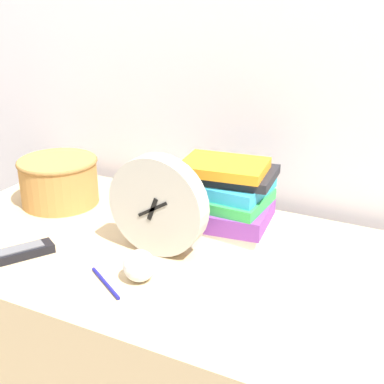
# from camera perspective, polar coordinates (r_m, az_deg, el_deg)

# --- Properties ---
(wall_back) EXTENTS (6.00, 0.04, 2.40)m
(wall_back) POSITION_cam_1_polar(r_m,az_deg,el_deg) (1.48, 3.85, 17.27)
(wall_back) COLOR silver
(wall_back) RESTS_ON ground_plane
(desk) EXTENTS (1.16, 0.66, 0.73)m
(desk) POSITION_cam_1_polar(r_m,az_deg,el_deg) (1.47, -3.51, -18.51)
(desk) COLOR tan
(desk) RESTS_ON ground_plane
(desk_clock) EXTENTS (0.23, 0.05, 0.23)m
(desk_clock) POSITION_cam_1_polar(r_m,az_deg,el_deg) (1.19, -3.70, -1.47)
(desk_clock) COLOR #B7B2A8
(desk_clock) RESTS_ON desk
(book_stack) EXTENTS (0.26, 0.22, 0.19)m
(book_stack) POSITION_cam_1_polar(r_m,az_deg,el_deg) (1.28, 3.39, -0.76)
(book_stack) COLOR white
(book_stack) RESTS_ON desk
(basket) EXTENTS (0.22, 0.22, 0.13)m
(basket) POSITION_cam_1_polar(r_m,az_deg,el_deg) (1.51, -14.01, 1.31)
(basket) COLOR #B27A3D
(basket) RESTS_ON desk
(tv_remote) EXTENTS (0.13, 0.17, 0.02)m
(tv_remote) POSITION_cam_1_polar(r_m,az_deg,el_deg) (1.27, -18.43, -6.30)
(tv_remote) COLOR black
(tv_remote) RESTS_ON desk
(crumpled_paper_ball) EXTENTS (0.07, 0.07, 0.07)m
(crumpled_paper_ball) POSITION_cam_1_polar(r_m,az_deg,el_deg) (1.12, -5.65, -7.84)
(crumpled_paper_ball) COLOR white
(crumpled_paper_ball) RESTS_ON desk
(pen) EXTENTS (0.12, 0.08, 0.01)m
(pen) POSITION_cam_1_polar(r_m,az_deg,el_deg) (1.13, -9.22, -9.55)
(pen) COLOR navy
(pen) RESTS_ON desk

